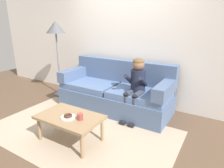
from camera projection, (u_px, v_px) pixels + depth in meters
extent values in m
plane|color=brown|center=(90.00, 125.00, 3.33)|extent=(10.00, 10.00, 0.00)
cube|color=silver|center=(128.00, 36.00, 4.05)|extent=(8.00, 0.10, 2.80)
cube|color=tan|center=(80.00, 132.00, 3.13)|extent=(2.96, 1.76, 0.01)
cube|color=slate|center=(115.00, 100.00, 3.91)|extent=(2.20, 0.90, 0.38)
cube|color=slate|center=(91.00, 85.00, 4.07)|extent=(1.06, 0.74, 0.12)
cube|color=slate|center=(139.00, 94.00, 3.53)|extent=(1.06, 0.74, 0.12)
cube|color=slate|center=(123.00, 71.00, 4.04)|extent=(2.20, 0.20, 0.45)
cube|color=slate|center=(75.00, 73.00, 4.28)|extent=(0.20, 0.90, 0.22)
cube|color=slate|center=(166.00, 89.00, 3.29)|extent=(0.20, 0.90, 0.22)
cube|color=#937551|center=(70.00, 117.00, 2.79)|extent=(0.92, 0.58, 0.04)
cylinder|color=#937551|center=(39.00, 129.00, 2.86)|extent=(0.04, 0.04, 0.37)
cylinder|color=#937551|center=(82.00, 146.00, 2.47)|extent=(0.04, 0.04, 0.37)
cylinder|color=#937551|center=(62.00, 117.00, 3.23)|extent=(0.04, 0.04, 0.37)
cylinder|color=#937551|center=(102.00, 130.00, 2.84)|extent=(0.04, 0.04, 0.37)
cylinder|color=#1E2338|center=(138.00, 81.00, 3.43)|extent=(0.26, 0.26, 0.40)
sphere|color=#846047|center=(138.00, 64.00, 3.33)|extent=(0.21, 0.21, 0.21)
ellipsoid|color=brown|center=(138.00, 62.00, 3.31)|extent=(0.20, 0.20, 0.12)
cylinder|color=#333847|center=(130.00, 92.00, 3.41)|extent=(0.11, 0.30, 0.11)
cylinder|color=#333847|center=(126.00, 108.00, 3.36)|extent=(0.09, 0.09, 0.44)
cube|color=black|center=(124.00, 122.00, 3.39)|extent=(0.10, 0.20, 0.06)
cylinder|color=#1E2338|center=(129.00, 79.00, 3.40)|extent=(0.07, 0.29, 0.23)
cylinder|color=#333847|center=(138.00, 94.00, 3.33)|extent=(0.11, 0.30, 0.11)
cylinder|color=#333847|center=(134.00, 110.00, 3.28)|extent=(0.09, 0.09, 0.44)
cube|color=black|center=(132.00, 124.00, 3.31)|extent=(0.10, 0.20, 0.06)
cylinder|color=#1E2338|center=(143.00, 81.00, 3.27)|extent=(0.07, 0.29, 0.23)
cylinder|color=white|center=(68.00, 117.00, 2.73)|extent=(0.21, 0.21, 0.01)
torus|color=#422619|center=(68.00, 116.00, 2.72)|extent=(0.13, 0.13, 0.04)
cylinder|color=#993D38|center=(80.00, 117.00, 2.66)|extent=(0.08, 0.08, 0.09)
cube|color=#339E56|center=(66.00, 113.00, 3.73)|extent=(0.16, 0.09, 0.05)
cylinder|color=#339E56|center=(63.00, 112.00, 3.77)|extent=(0.06, 0.06, 0.05)
cylinder|color=#339E56|center=(69.00, 114.00, 3.69)|extent=(0.06, 0.06, 0.05)
cylinder|color=slate|center=(61.00, 94.00, 4.75)|extent=(0.30, 0.30, 0.03)
cylinder|color=slate|center=(59.00, 64.00, 4.53)|extent=(0.04, 0.04, 1.47)
cone|color=#4C4C51|center=(55.00, 27.00, 4.28)|extent=(0.42, 0.42, 0.26)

